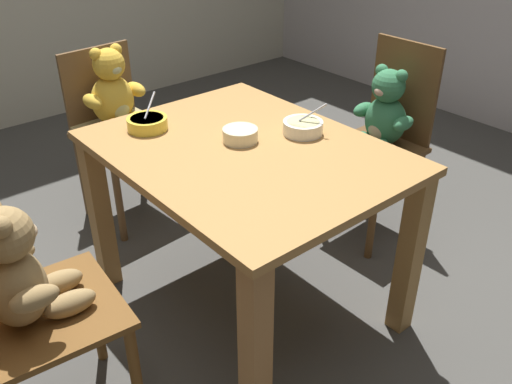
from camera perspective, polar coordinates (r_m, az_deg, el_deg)
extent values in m
cube|color=#464541|center=(2.42, -0.92, -11.56)|extent=(5.20, 5.20, 0.04)
cube|color=#A6753D|center=(2.00, -1.10, 4.16)|extent=(1.12, 0.86, 0.03)
cube|color=#A1733D|center=(2.40, -15.81, -2.29)|extent=(0.08, 0.08, 0.70)
cube|color=#A06D3D|center=(1.71, -0.07, -16.57)|extent=(0.08, 0.08, 0.70)
cube|color=#996D49|center=(2.73, -1.56, 3.19)|extent=(0.08, 0.08, 0.70)
cube|color=#A3773F|center=(2.15, 15.63, -6.40)|extent=(0.08, 0.08, 0.70)
cube|color=brown|center=(2.82, -13.44, 5.71)|extent=(0.43, 0.44, 0.02)
cube|color=brown|center=(2.90, -16.00, 10.49)|extent=(0.05, 0.38, 0.39)
cylinder|color=brown|center=(2.72, -14.01, -0.95)|extent=(0.04, 0.04, 0.45)
cylinder|color=brown|center=(2.88, -8.14, 1.58)|extent=(0.04, 0.04, 0.45)
cylinder|color=brown|center=(2.99, -17.49, 1.52)|extent=(0.04, 0.04, 0.45)
cylinder|color=brown|center=(3.14, -11.94, 3.73)|extent=(0.04, 0.04, 0.45)
cube|color=tan|center=(2.81, -13.51, 6.23)|extent=(0.40, 0.40, 0.03)
ellipsoid|color=gold|center=(2.82, -14.63, 9.22)|extent=(0.20, 0.23, 0.24)
ellipsoid|color=#C9C78A|center=(2.77, -13.96, 8.70)|extent=(0.07, 0.12, 0.15)
sphere|color=gold|center=(2.75, -15.01, 12.65)|extent=(0.15, 0.15, 0.15)
ellipsoid|color=#C9C78A|center=(2.71, -14.36, 12.21)|extent=(0.06, 0.06, 0.05)
sphere|color=gold|center=(2.72, -16.27, 13.54)|extent=(0.06, 0.06, 0.06)
sphere|color=gold|center=(2.77, -14.32, 14.10)|extent=(0.06, 0.06, 0.06)
ellipsoid|color=gold|center=(2.73, -16.57, 8.96)|extent=(0.14, 0.08, 0.07)
ellipsoid|color=gold|center=(2.84, -12.35, 10.36)|extent=(0.14, 0.08, 0.07)
ellipsoid|color=gold|center=(2.72, -14.03, 6.57)|extent=(0.16, 0.09, 0.07)
ellipsoid|color=gold|center=(2.77, -11.98, 7.30)|extent=(0.16, 0.09, 0.07)
cube|color=brown|center=(1.80, -20.61, -11.53)|extent=(0.45, 0.44, 0.02)
cylinder|color=brown|center=(1.86, -12.29, -18.33)|extent=(0.04, 0.04, 0.45)
cylinder|color=brown|center=(2.11, -16.38, -11.92)|extent=(0.04, 0.04, 0.45)
ellipsoid|color=#987A4C|center=(1.71, -23.65, -9.03)|extent=(0.22, 0.19, 0.24)
ellipsoid|color=#D8B589|center=(1.72, -21.77, -8.75)|extent=(0.12, 0.07, 0.14)
sphere|color=#987A4C|center=(1.61, -24.60, -4.04)|extent=(0.16, 0.16, 0.16)
ellipsoid|color=#D8B589|center=(1.62, -22.62, -3.79)|extent=(0.07, 0.06, 0.05)
sphere|color=#987A4C|center=(1.54, -24.95, -3.32)|extent=(0.06, 0.06, 0.06)
ellipsoid|color=#987A4C|center=(1.60, -21.97, -10.20)|extent=(0.08, 0.14, 0.07)
ellipsoid|color=#987A4C|center=(1.79, -23.96, -6.01)|extent=(0.08, 0.14, 0.07)
ellipsoid|color=#987A4C|center=(1.73, -18.68, -10.89)|extent=(0.09, 0.16, 0.07)
ellipsoid|color=#987A4C|center=(1.82, -19.82, -8.85)|extent=(0.09, 0.16, 0.07)
cube|color=brown|center=(2.67, 12.04, 4.35)|extent=(0.39, 0.40, 0.02)
cube|color=brown|center=(2.72, 15.07, 10.10)|extent=(0.35, 0.03, 0.47)
cylinder|color=brown|center=(2.75, 6.76, 0.13)|extent=(0.04, 0.04, 0.45)
cylinder|color=brown|center=(2.58, 11.99, -2.58)|extent=(0.04, 0.04, 0.45)
cylinder|color=brown|center=(2.97, 11.13, 2.28)|extent=(0.04, 0.04, 0.45)
cylinder|color=brown|center=(2.82, 16.17, -0.08)|extent=(0.04, 0.04, 0.45)
ellipsoid|color=#36784E|center=(2.67, 13.25, 7.20)|extent=(0.20, 0.17, 0.23)
ellipsoid|color=#DCB193|center=(2.63, 12.49, 6.68)|extent=(0.11, 0.06, 0.14)
sphere|color=#36784E|center=(2.60, 13.56, 10.63)|extent=(0.15, 0.15, 0.15)
ellipsoid|color=#DCB193|center=(2.56, 12.79, 10.15)|extent=(0.06, 0.05, 0.05)
sphere|color=#36784E|center=(2.62, 12.90, 12.18)|extent=(0.06, 0.06, 0.06)
sphere|color=#36784E|center=(2.56, 14.82, 11.53)|extent=(0.06, 0.06, 0.06)
ellipsoid|color=#36784E|center=(2.70, 11.08, 8.39)|extent=(0.07, 0.13, 0.06)
ellipsoid|color=#36784E|center=(2.58, 14.99, 6.85)|extent=(0.07, 0.13, 0.06)
ellipsoid|color=#36784E|center=(2.64, 10.52, 5.35)|extent=(0.07, 0.15, 0.07)
ellipsoid|color=#36784E|center=(2.58, 12.41, 4.53)|extent=(0.07, 0.15, 0.07)
cylinder|color=yellow|center=(2.18, -11.18, 6.99)|extent=(0.16, 0.16, 0.05)
cylinder|color=yellow|center=(2.19, -11.13, 6.53)|extent=(0.09, 0.09, 0.01)
cylinder|color=beige|center=(2.17, -11.23, 7.45)|extent=(0.13, 0.13, 0.01)
cylinder|color=#BCBCC1|center=(2.19, -10.95, 8.82)|extent=(0.07, 0.09, 0.08)
ellipsoid|color=#BCBCC1|center=(2.16, -11.36, 7.27)|extent=(0.04, 0.04, 0.01)
cylinder|color=beige|center=(2.04, -1.64, 5.93)|extent=(0.13, 0.13, 0.05)
cylinder|color=beige|center=(2.05, -1.64, 5.42)|extent=(0.07, 0.07, 0.01)
cylinder|color=beige|center=(2.03, -1.65, 6.45)|extent=(0.11, 0.11, 0.01)
cylinder|color=white|center=(2.11, 4.87, 6.69)|extent=(0.15, 0.15, 0.05)
cylinder|color=white|center=(2.12, 4.85, 6.20)|extent=(0.08, 0.08, 0.01)
cylinder|color=#C3BE86|center=(2.10, 4.90, 7.20)|extent=(0.13, 0.13, 0.01)
cylinder|color=#BCBCC1|center=(2.09, 5.90, 8.20)|extent=(0.08, 0.08, 0.08)
ellipsoid|color=#BCBCC1|center=(2.10, 4.58, 7.13)|extent=(0.04, 0.04, 0.01)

